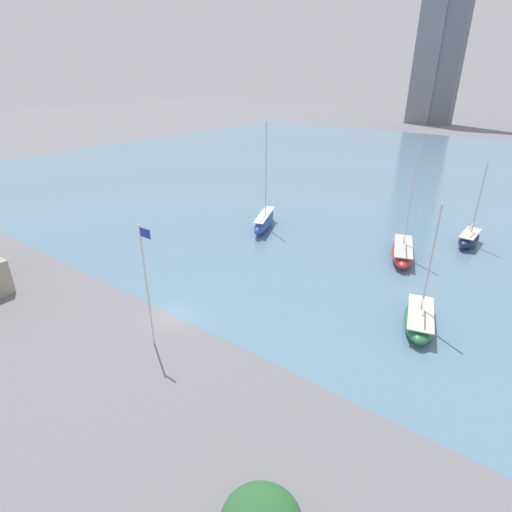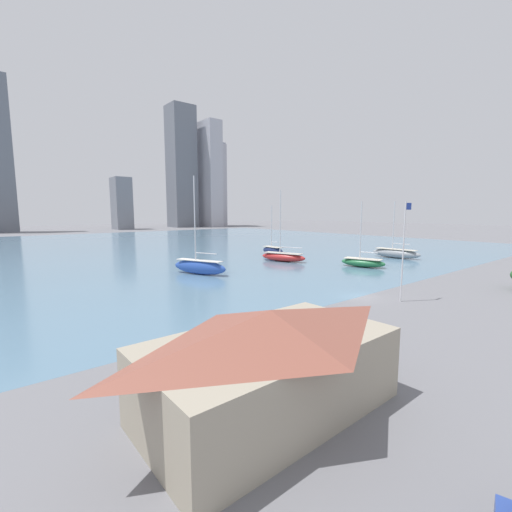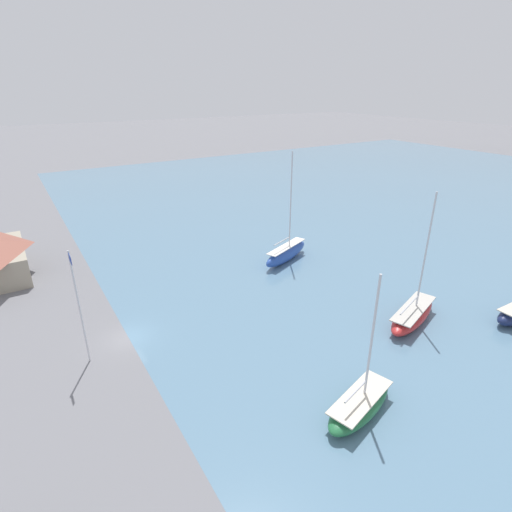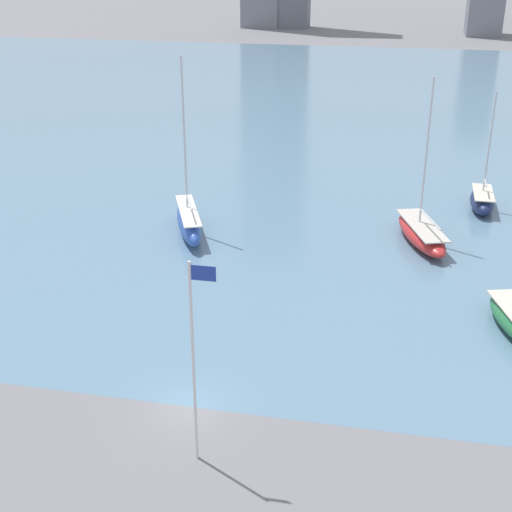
% 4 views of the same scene
% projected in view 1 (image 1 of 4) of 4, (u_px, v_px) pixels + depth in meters
% --- Properties ---
extents(ground_plane, '(500.00, 500.00, 0.00)m').
position_uv_depth(ground_plane, '(175.00, 316.00, 36.87)').
color(ground_plane, slate).
extents(harbor_water, '(180.00, 140.00, 0.00)m').
position_uv_depth(harbor_water, '(413.00, 175.00, 87.67)').
color(harbor_water, slate).
rests_on(harbor_water, ground_plane).
extents(flag_pole, '(1.24, 0.14, 10.47)m').
position_uv_depth(flag_pole, '(147.00, 283.00, 30.76)').
color(flag_pole, silver).
rests_on(flag_pole, ground_plane).
extents(sailboat_green, '(4.55, 7.94, 11.15)m').
position_uv_depth(sailboat_green, '(420.00, 318.00, 35.06)').
color(sailboat_green, '#236B3D').
rests_on(sailboat_green, harbor_water).
extents(sailboat_blue, '(5.23, 9.38, 14.69)m').
position_uv_depth(sailboat_blue, '(264.00, 221.00, 57.13)').
color(sailboat_blue, '#284CA8').
rests_on(sailboat_blue, harbor_water).
extents(sailboat_red, '(5.30, 9.47, 13.41)m').
position_uv_depth(sailboat_red, '(403.00, 251.00, 48.09)').
color(sailboat_red, '#B72828').
rests_on(sailboat_red, harbor_water).
extents(sailboat_navy, '(2.27, 6.18, 10.83)m').
position_uv_depth(sailboat_navy, '(469.00, 238.00, 51.66)').
color(sailboat_navy, '#19234C').
rests_on(sailboat_navy, harbor_water).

